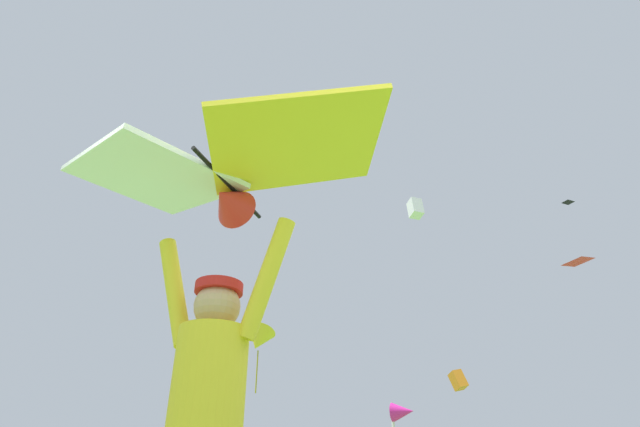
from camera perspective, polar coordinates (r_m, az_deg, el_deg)
held_stunt_kite at (r=2.88m, az=-10.82°, el=4.78°), size 2.02×1.15×0.42m
distant_kite_red_high_right at (r=18.33m, az=26.88°, el=-4.73°), size 0.92×0.91×0.25m
distant_kite_yellow_far_center at (r=24.56m, az=-6.88°, el=-13.86°), size 1.61×1.83×3.12m
distant_kite_black_low_left at (r=22.15m, az=-10.13°, el=8.38°), size 1.81×1.82×3.28m
distant_kite_orange_low_right at (r=35.42m, az=15.21°, el=-17.56°), size 1.30×1.01×1.39m
distant_kite_black_mid_right at (r=37.79m, az=26.03°, el=1.18°), size 0.61×0.61×0.13m
distant_kite_white_mid_left at (r=30.25m, az=10.63°, el=0.57°), size 1.07×1.10×1.20m
marker_flag at (r=7.07m, az=9.17°, el=-22.02°), size 0.30×0.24×1.79m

